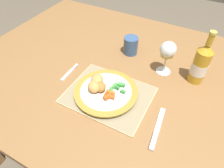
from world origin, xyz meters
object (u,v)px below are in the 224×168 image
object	(u,v)px
bottle	(201,64)
wine_glass	(168,51)
dining_table	(127,85)
drinking_cup	(131,45)
dinner_plate	(106,92)
table_knife	(156,132)
fork	(69,73)

from	to	relation	value
bottle	wine_glass	bearing A→B (deg)	-175.22
dining_table	drinking_cup	distance (m)	0.20
dining_table	dinner_plate	world-z (taller)	dinner_plate
table_knife	wine_glass	size ratio (longest dim) A/B	1.17
drinking_cup	dinner_plate	bearing A→B (deg)	-83.88
wine_glass	bottle	world-z (taller)	bottle
table_knife	drinking_cup	distance (m)	0.47
drinking_cup	bottle	bearing A→B (deg)	-8.52
wine_glass	drinking_cup	size ratio (longest dim) A/B	1.80
table_knife	wine_glass	xyz separation A→B (m)	(-0.08, 0.32, 0.11)
wine_glass	drinking_cup	world-z (taller)	wine_glass
wine_glass	dinner_plate	bearing A→B (deg)	-122.83
fork	table_knife	size ratio (longest dim) A/B	0.69
fork	table_knife	xyz separation A→B (m)	(0.45, -0.10, 0.00)
drinking_cup	dining_table	bearing A→B (deg)	-68.77
dinner_plate	table_knife	distance (m)	0.25
dining_table	bottle	distance (m)	0.33
wine_glass	dining_table	bearing A→B (deg)	-146.97
table_knife	fork	bearing A→B (deg)	167.49
fork	bottle	distance (m)	0.57
dinner_plate	fork	bearing A→B (deg)	171.52
dining_table	table_knife	bearing A→B (deg)	-46.87
fork	dining_table	bearing A→B (deg)	28.44
dinner_plate	dining_table	bearing A→B (deg)	81.20
dining_table	wine_glass	bearing A→B (deg)	33.03
bottle	fork	bearing A→B (deg)	-155.95
dinner_plate	bottle	xyz separation A→B (m)	(0.30, 0.26, 0.07)
fork	table_knife	distance (m)	0.46
wine_glass	drinking_cup	distance (m)	0.21
bottle	dinner_plate	bearing A→B (deg)	-138.98
fork	bottle	world-z (taller)	bottle
fork	wine_glass	xyz separation A→B (m)	(0.37, 0.22, 0.11)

